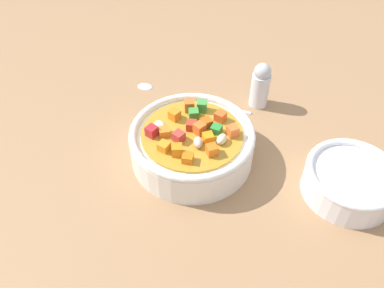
{
  "coord_description": "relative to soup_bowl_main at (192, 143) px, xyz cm",
  "views": [
    {
      "loc": [
        3.26,
        40.97,
        43.9
      ],
      "look_at": [
        0.0,
        0.0,
        2.87
      ],
      "focal_mm": 35.7,
      "sensor_mm": 36.0,
      "label": 1
    }
  ],
  "objects": [
    {
      "name": "side_bowl_small",
      "position": [
        -21.61,
        8.61,
        -0.64
      ],
      "size": [
        13.03,
        13.03,
        4.76
      ],
      "color": "white",
      "rests_on": "ground_plane"
    },
    {
      "name": "soup_bowl_main",
      "position": [
        0.0,
        0.0,
        0.0
      ],
      "size": [
        18.81,
        18.81,
        6.95
      ],
      "color": "white",
      "rests_on": "ground_plane"
    },
    {
      "name": "ground_plane",
      "position": [
        0.01,
        0.0,
        -4.1
      ],
      "size": [
        140.0,
        140.0,
        2.0
      ],
      "primitive_type": "cube",
      "color": "#9E754F"
    },
    {
      "name": "spoon",
      "position": [
        1.03,
        -15.79,
        -2.77
      ],
      "size": [
        20.76,
        11.42,
        0.71
      ],
      "rotation": [
        0.0,
        0.0,
        5.82
      ],
      "color": "silver",
      "rests_on": "ground_plane"
    },
    {
      "name": "pepper_shaker",
      "position": [
        -12.97,
        -12.27,
        1.07
      ],
      "size": [
        3.3,
        3.3,
        8.43
      ],
      "color": "silver",
      "rests_on": "ground_plane"
    }
  ]
}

